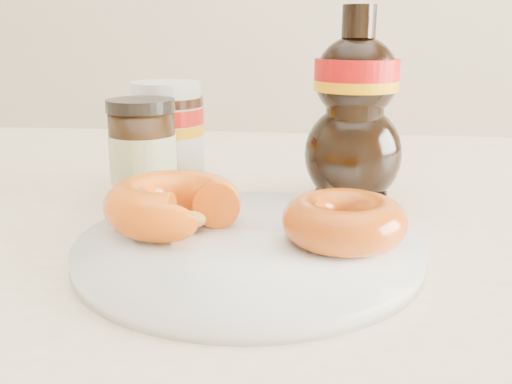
# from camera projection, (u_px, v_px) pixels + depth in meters

# --- Properties ---
(dining_table) EXTENTS (1.40, 0.90, 0.75)m
(dining_table) POSITION_uv_depth(u_px,v_px,m) (213.00, 307.00, 0.53)
(dining_table) COLOR #FFEDC2
(dining_table) RESTS_ON ground
(plate) EXTENTS (0.26, 0.26, 0.01)m
(plate) POSITION_uv_depth(u_px,v_px,m) (248.00, 247.00, 0.43)
(plate) COLOR white
(plate) RESTS_ON dining_table
(donut_bitten) EXTENTS (0.11, 0.11, 0.04)m
(donut_bitten) POSITION_uv_depth(u_px,v_px,m) (173.00, 204.00, 0.45)
(donut_bitten) COLOR #F15F0D
(donut_bitten) RESTS_ON plate
(donut_whole) EXTENTS (0.11, 0.11, 0.03)m
(donut_whole) POSITION_uv_depth(u_px,v_px,m) (344.00, 221.00, 0.42)
(donut_whole) COLOR #B0380B
(donut_whole) RESTS_ON plate
(nutella_jar) EXTENTS (0.08, 0.08, 0.11)m
(nutella_jar) POSITION_uv_depth(u_px,v_px,m) (167.00, 130.00, 0.61)
(nutella_jar) COLOR white
(nutella_jar) RESTS_ON dining_table
(syrup_bottle) EXTENTS (0.10, 0.09, 0.18)m
(syrup_bottle) POSITION_uv_depth(u_px,v_px,m) (355.00, 106.00, 0.55)
(syrup_bottle) COLOR black
(syrup_bottle) RESTS_ON dining_table
(dark_jar) EXTENTS (0.06, 0.06, 0.10)m
(dark_jar) POSITION_uv_depth(u_px,v_px,m) (143.00, 154.00, 0.54)
(dark_jar) COLOR black
(dark_jar) RESTS_ON dining_table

